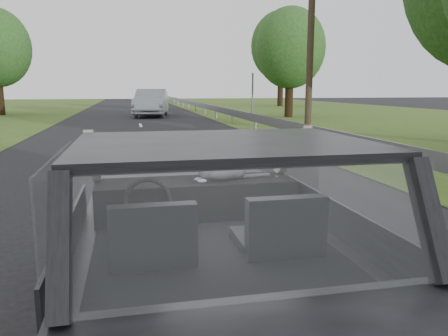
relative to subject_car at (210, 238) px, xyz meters
name	(u,v)px	position (x,y,z in m)	size (l,w,h in m)	color
ground	(211,335)	(0.00, 0.00, -0.72)	(140.00, 140.00, 0.00)	#232227
subject_car	(210,238)	(0.00, 0.00, 0.00)	(1.80, 4.00, 1.45)	#222228
dashboard	(196,198)	(0.00, 0.62, 0.12)	(1.58, 0.45, 0.30)	black
driver_seat	(153,234)	(-0.40, -0.29, 0.16)	(0.50, 0.72, 0.42)	black
passenger_seat	(280,225)	(0.40, -0.29, 0.16)	(0.50, 0.72, 0.42)	black
steering_wheel	(148,201)	(-0.40, 0.33, 0.20)	(0.36, 0.36, 0.04)	black
cat	(223,171)	(0.22, 0.58, 0.35)	(0.51, 0.16, 0.23)	slate
guardrail	(288,126)	(4.30, 10.00, -0.15)	(0.05, 90.00, 0.32)	gray
other_car	(151,103)	(0.87, 24.87, 0.11)	(2.01, 5.09, 1.68)	#9EA7B4
highway_sign	(252,95)	(7.10, 23.89, 0.60)	(0.11, 1.06, 2.65)	#144E20
utility_pole	(311,30)	(6.00, 12.47, 3.05)	(0.25, 0.25, 7.56)	brown
tree_2	(290,64)	(8.88, 22.17, 2.38)	(4.10, 4.10, 6.21)	#193A1A
tree_3	(281,60)	(13.80, 37.65, 3.61)	(5.72, 5.72, 8.66)	#193A1A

